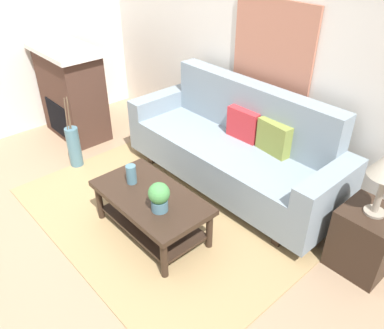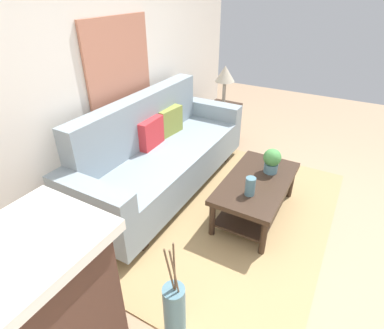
{
  "view_description": "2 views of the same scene",
  "coord_description": "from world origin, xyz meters",
  "px_view_note": "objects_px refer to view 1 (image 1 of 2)",
  "views": [
    {
      "loc": [
        2.38,
        -1.12,
        2.48
      ],
      "look_at": [
        0.21,
        0.83,
        0.59
      ],
      "focal_mm": 36.1,
      "sensor_mm": 36.0,
      "label": 1
    },
    {
      "loc": [
        -2.38,
        -0.27,
        2.12
      ],
      "look_at": [
        -0.01,
        1.06,
        0.5
      ],
      "focal_mm": 28.67,
      "sensor_mm": 36.0,
      "label": 2
    }
  ],
  "objects_px": {
    "throw_pillow_crimson": "(244,124)",
    "coffee_table": "(151,205)",
    "throw_pillow_olive": "(274,138)",
    "framed_painting": "(272,47)",
    "tabletop_vase": "(131,174)",
    "potted_plant_tabletop": "(159,196)",
    "fireplace": "(72,92)",
    "floor_vase": "(74,147)",
    "side_table": "(365,239)",
    "couch": "(234,149)"
  },
  "relations": [
    {
      "from": "coffee_table",
      "to": "fireplace",
      "type": "relative_size",
      "value": 0.95
    },
    {
      "from": "tabletop_vase",
      "to": "potted_plant_tabletop",
      "type": "xyz_separation_m",
      "value": [
        0.48,
        -0.05,
        0.05
      ]
    },
    {
      "from": "coffee_table",
      "to": "fireplace",
      "type": "xyz_separation_m",
      "value": [
        -2.22,
        0.43,
        0.27
      ]
    },
    {
      "from": "couch",
      "to": "throw_pillow_olive",
      "type": "distance_m",
      "value": 0.48
    },
    {
      "from": "throw_pillow_crimson",
      "to": "tabletop_vase",
      "type": "relative_size",
      "value": 1.99
    },
    {
      "from": "potted_plant_tabletop",
      "to": "side_table",
      "type": "relative_size",
      "value": 0.47
    },
    {
      "from": "coffee_table",
      "to": "couch",
      "type": "bearing_deg",
      "value": 92.2
    },
    {
      "from": "side_table",
      "to": "coffee_table",
      "type": "bearing_deg",
      "value": -144.8
    },
    {
      "from": "side_table",
      "to": "framed_painting",
      "type": "relative_size",
      "value": 0.59
    },
    {
      "from": "couch",
      "to": "potted_plant_tabletop",
      "type": "xyz_separation_m",
      "value": [
        0.26,
        -1.19,
        0.14
      ]
    },
    {
      "from": "couch",
      "to": "fireplace",
      "type": "xyz_separation_m",
      "value": [
        -2.18,
        -0.69,
        0.15
      ]
    },
    {
      "from": "fireplace",
      "to": "throw_pillow_crimson",
      "type": "bearing_deg",
      "value": 20.41
    },
    {
      "from": "fireplace",
      "to": "floor_vase",
      "type": "relative_size",
      "value": 2.37
    },
    {
      "from": "couch",
      "to": "side_table",
      "type": "bearing_deg",
      "value": -3.01
    },
    {
      "from": "throw_pillow_olive",
      "to": "potted_plant_tabletop",
      "type": "xyz_separation_m",
      "value": [
        -0.13,
        -1.31,
        -0.11
      ]
    },
    {
      "from": "tabletop_vase",
      "to": "potted_plant_tabletop",
      "type": "relative_size",
      "value": 0.69
    },
    {
      "from": "fireplace",
      "to": "side_table",
      "type": "bearing_deg",
      "value": 9.32
    },
    {
      "from": "potted_plant_tabletop",
      "to": "framed_painting",
      "type": "height_order",
      "value": "framed_painting"
    },
    {
      "from": "side_table",
      "to": "framed_painting",
      "type": "distance_m",
      "value": 1.97
    },
    {
      "from": "throw_pillow_crimson",
      "to": "framed_painting",
      "type": "bearing_deg",
      "value": 90.0
    },
    {
      "from": "throw_pillow_crimson",
      "to": "framed_painting",
      "type": "xyz_separation_m",
      "value": [
        -0.0,
        0.34,
        0.72
      ]
    },
    {
      "from": "tabletop_vase",
      "to": "potted_plant_tabletop",
      "type": "height_order",
      "value": "potted_plant_tabletop"
    },
    {
      "from": "tabletop_vase",
      "to": "throw_pillow_crimson",
      "type": "bearing_deg",
      "value": 80.15
    },
    {
      "from": "throw_pillow_crimson",
      "to": "coffee_table",
      "type": "relative_size",
      "value": 0.33
    },
    {
      "from": "couch",
      "to": "coffee_table",
      "type": "xyz_separation_m",
      "value": [
        0.04,
        -1.12,
        -0.12
      ]
    },
    {
      "from": "throw_pillow_olive",
      "to": "framed_painting",
      "type": "distance_m",
      "value": 0.89
    },
    {
      "from": "tabletop_vase",
      "to": "floor_vase",
      "type": "distance_m",
      "value": 1.28
    },
    {
      "from": "coffee_table",
      "to": "potted_plant_tabletop",
      "type": "xyz_separation_m",
      "value": [
        0.22,
        -0.06,
        0.26
      ]
    },
    {
      "from": "potted_plant_tabletop",
      "to": "side_table",
      "type": "height_order",
      "value": "potted_plant_tabletop"
    },
    {
      "from": "potted_plant_tabletop",
      "to": "floor_vase",
      "type": "height_order",
      "value": "potted_plant_tabletop"
    },
    {
      "from": "potted_plant_tabletop",
      "to": "floor_vase",
      "type": "relative_size",
      "value": 0.54
    },
    {
      "from": "throw_pillow_olive",
      "to": "fireplace",
      "type": "bearing_deg",
      "value": -162.46
    },
    {
      "from": "fireplace",
      "to": "floor_vase",
      "type": "xyz_separation_m",
      "value": [
        0.71,
        -0.41,
        -0.34
      ]
    },
    {
      "from": "tabletop_vase",
      "to": "side_table",
      "type": "xyz_separation_m",
      "value": [
        1.74,
        1.05,
        -0.24
      ]
    },
    {
      "from": "side_table",
      "to": "fireplace",
      "type": "xyz_separation_m",
      "value": [
        -3.7,
        -0.61,
        0.31
      ]
    },
    {
      "from": "throw_pillow_crimson",
      "to": "coffee_table",
      "type": "height_order",
      "value": "throw_pillow_crimson"
    },
    {
      "from": "coffee_table",
      "to": "floor_vase",
      "type": "relative_size",
      "value": 2.25
    },
    {
      "from": "fireplace",
      "to": "floor_vase",
      "type": "height_order",
      "value": "fireplace"
    },
    {
      "from": "throw_pillow_olive",
      "to": "side_table",
      "type": "height_order",
      "value": "throw_pillow_olive"
    },
    {
      "from": "throw_pillow_olive",
      "to": "tabletop_vase",
      "type": "xyz_separation_m",
      "value": [
        -0.61,
        -1.26,
        -0.16
      ]
    },
    {
      "from": "potted_plant_tabletop",
      "to": "floor_vase",
      "type": "distance_m",
      "value": 1.76
    },
    {
      "from": "side_table",
      "to": "framed_painting",
      "type": "height_order",
      "value": "framed_painting"
    },
    {
      "from": "couch",
      "to": "tabletop_vase",
      "type": "bearing_deg",
      "value": -100.9
    },
    {
      "from": "throw_pillow_crimson",
      "to": "fireplace",
      "type": "distance_m",
      "value": 2.33
    },
    {
      "from": "couch",
      "to": "throw_pillow_crimson",
      "type": "bearing_deg",
      "value": 90.0
    },
    {
      "from": "tabletop_vase",
      "to": "couch",
      "type": "bearing_deg",
      "value": 79.1
    },
    {
      "from": "couch",
      "to": "potted_plant_tabletop",
      "type": "height_order",
      "value": "couch"
    },
    {
      "from": "throw_pillow_crimson",
      "to": "floor_vase",
      "type": "distance_m",
      "value": 1.95
    },
    {
      "from": "couch",
      "to": "tabletop_vase",
      "type": "distance_m",
      "value": 1.16
    },
    {
      "from": "couch",
      "to": "side_table",
      "type": "relative_size",
      "value": 4.36
    }
  ]
}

